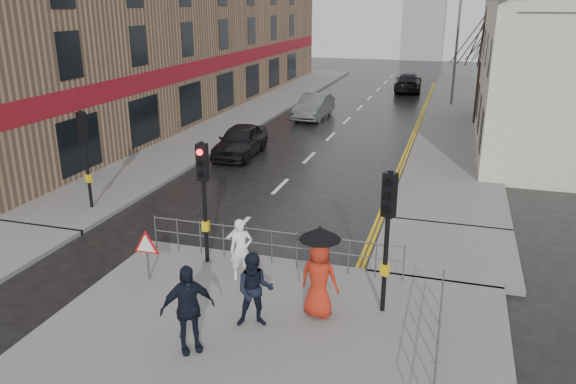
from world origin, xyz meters
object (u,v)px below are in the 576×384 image
Objects in this scene: pedestrian_a at (241,250)px; pedestrian_b at (255,290)px; car_mid at (314,107)px; car_parked at (240,141)px; pedestrian_with_umbrella at (319,269)px; pedestrian_d at (188,309)px.

pedestrian_b is (1.11, -2.00, 0.06)m from pedestrian_a.
car_mid is (-4.72, 23.58, -0.27)m from pedestrian_b.
pedestrian_b is 24.05m from car_mid.
pedestrian_a is 0.37× the size of car_parked.
car_parked is 0.97× the size of car_mid.
car_mid is at bearing 69.36° from pedestrian_a.
pedestrian_a is at bearing -78.12° from car_mid.
pedestrian_a reaches higher than car_parked.
pedestrian_with_umbrella is 14.80m from car_parked.
pedestrian_d is at bearing -79.05° from car_mid.
car_mid is (-5.96, 22.76, -0.56)m from pedestrian_with_umbrella.
pedestrian_with_umbrella is at bearing 14.71° from pedestrian_b.
pedestrian_b is 1.51m from pedestrian_with_umbrella.
car_mid is (-3.74, 24.85, -0.36)m from pedestrian_d.
pedestrian_d is 0.43× the size of car_mid.
pedestrian_d is at bearing -136.70° from pedestrian_with_umbrella.
pedestrian_d reaches higher than car_parked.
pedestrian_a is 0.74× the size of pedestrian_with_umbrella.
car_parked is at bearing 118.38° from pedestrian_with_umbrella.
pedestrian_a reaches higher than car_mid.
car_mid is (-3.61, 21.58, -0.21)m from pedestrian_a.
pedestrian_b is at bearing -69.52° from car_parked.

